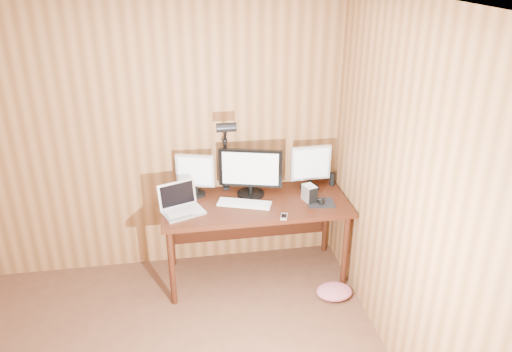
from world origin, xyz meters
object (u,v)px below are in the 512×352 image
object	(u,v)px
monitor_center	(251,172)
laptop	(181,205)
monitor_right	(311,166)
mouse	(321,201)
desk	(254,211)
keyboard	(244,203)
desk_lamp	(226,146)
speaker	(332,179)
phone	(284,216)
monitor_left	(195,174)
hard_drive	(310,193)

from	to	relation	value
monitor_center	laptop	world-z (taller)	monitor_center
monitor_right	mouse	size ratio (longest dim) A/B	3.94
desk	keyboard	size ratio (longest dim) A/B	3.38
mouse	desk_lamp	distance (m)	0.94
keyboard	speaker	xyz separation A→B (m)	(0.85, 0.25, 0.05)
phone	mouse	bearing A→B (deg)	46.46
desk	monitor_right	distance (m)	0.64
monitor_right	mouse	xyz separation A→B (m)	(0.02, -0.29, -0.20)
laptop	mouse	size ratio (longest dim) A/B	3.77
monitor_right	keyboard	bearing A→B (deg)	-163.76
desk	monitor_center	size ratio (longest dim) A/B	2.95
monitor_left	phone	world-z (taller)	monitor_left
monitor_left	mouse	world-z (taller)	monitor_left
mouse	phone	world-z (taller)	mouse
keyboard	mouse	xyz separation A→B (m)	(0.65, -0.08, 0.01)
mouse	phone	bearing A→B (deg)	-137.30
laptop	desk_lamp	distance (m)	0.63
speaker	mouse	bearing A→B (deg)	-121.44
monitor_left	hard_drive	bearing A→B (deg)	0.02
phone	desk_lamp	xyz separation A→B (m)	(-0.41, 0.52, 0.44)
monitor_left	keyboard	world-z (taller)	monitor_left
keyboard	phone	bearing A→B (deg)	-23.66
laptop	hard_drive	size ratio (longest dim) A/B	2.61
monitor_center	monitor_left	bearing A→B (deg)	-173.76
monitor_center	phone	world-z (taller)	monitor_center
hard_drive	desk_lamp	bearing A→B (deg)	141.44
monitor_right	keyboard	distance (m)	0.69
desk_lamp	keyboard	bearing A→B (deg)	-66.17
keyboard	mouse	size ratio (longest dim) A/B	4.54
laptop	desk	bearing A→B (deg)	-9.55
desk	monitor_left	distance (m)	0.61
phone	monitor_center	bearing A→B (deg)	134.07
desk	monitor_left	size ratio (longest dim) A/B	4.18
desk	laptop	bearing A→B (deg)	-168.87
desk	keyboard	bearing A→B (deg)	-133.70
speaker	monitor_center	bearing A→B (deg)	-174.15
monitor_center	laptop	bearing A→B (deg)	-147.24
monitor_right	keyboard	size ratio (longest dim) A/B	0.87
monitor_left	desk_lamp	size ratio (longest dim) A/B	0.53
desk	laptop	size ratio (longest dim) A/B	4.07
keyboard	monitor_left	bearing A→B (deg)	167.70
desk	speaker	xyz separation A→B (m)	(0.75, 0.15, 0.18)
monitor_right	hard_drive	size ratio (longest dim) A/B	2.73
monitor_center	phone	bearing A→B (deg)	-49.62
desk	speaker	distance (m)	0.79
monitor_right	phone	distance (m)	0.63
mouse	hard_drive	size ratio (longest dim) A/B	0.69
mouse	desk_lamp	world-z (taller)	desk_lamp
speaker	keyboard	bearing A→B (deg)	-163.68
phone	speaker	bearing A→B (deg)	61.59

